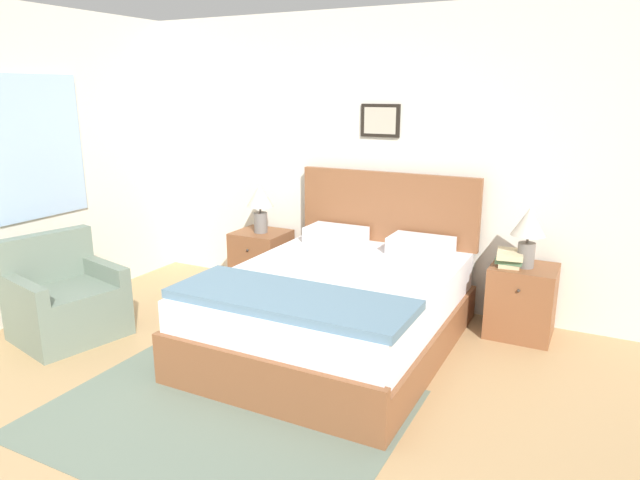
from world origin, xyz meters
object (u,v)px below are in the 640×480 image
at_px(bed, 337,306).
at_px(nightstand_near_window, 262,260).
at_px(table_lamp_by_door, 529,228).
at_px(nightstand_by_door, 521,301).
at_px(armchair, 65,303).
at_px(table_lamp_near_window, 260,200).

bearing_deg(bed, nightstand_near_window, 145.58).
relative_size(nightstand_near_window, table_lamp_by_door, 1.22).
bearing_deg(nightstand_by_door, armchair, -152.49).
bearing_deg(table_lamp_by_door, armchair, -152.83).
bearing_deg(nightstand_by_door, table_lamp_by_door, -81.76).
height_order(bed, nightstand_by_door, bed).
distance_m(bed, table_lamp_near_window, 1.57).
bearing_deg(bed, table_lamp_near_window, 145.97).
relative_size(bed, table_lamp_by_door, 4.58).
height_order(armchair, nightstand_by_door, armchair).
height_order(armchair, table_lamp_by_door, table_lamp_by_door).
relative_size(nightstand_near_window, table_lamp_near_window, 1.22).
bearing_deg(armchair, table_lamp_by_door, 130.38).
bearing_deg(table_lamp_by_door, table_lamp_near_window, 180.00).
xyz_separation_m(table_lamp_near_window, table_lamp_by_door, (2.44, 0.00, 0.00)).
xyz_separation_m(nightstand_near_window, table_lamp_near_window, (0.02, -0.02, 0.60)).
relative_size(bed, nightstand_by_door, 3.76).
distance_m(armchair, nightstand_near_window, 1.84).
bearing_deg(table_lamp_by_door, nightstand_by_door, 98.24).
relative_size(bed, armchair, 2.47).
distance_m(nightstand_near_window, table_lamp_near_window, 0.60).
height_order(bed, table_lamp_near_window, bed).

